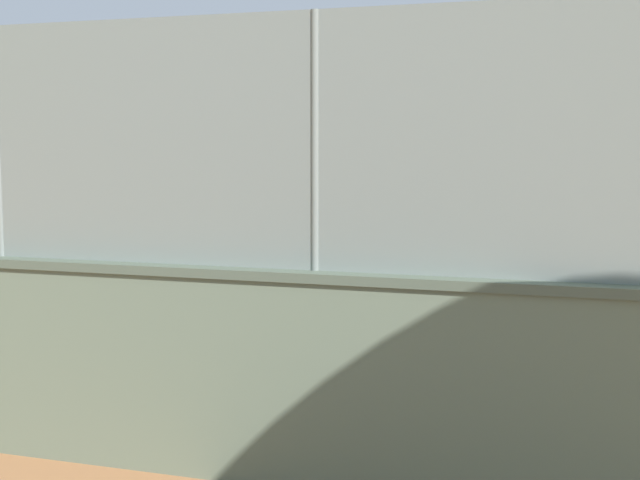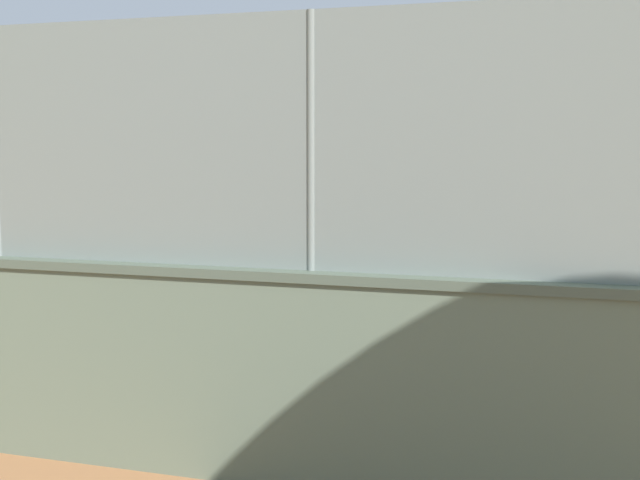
# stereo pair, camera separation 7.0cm
# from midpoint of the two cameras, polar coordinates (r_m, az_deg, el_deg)

# --- Properties ---
(ground_plane) EXTENTS (260.00, 260.00, 0.00)m
(ground_plane) POSITION_cam_midpoint_polar(r_m,az_deg,el_deg) (18.23, 6.34, -2.89)
(ground_plane) COLOR #A36B42
(perimeter_wall) EXTENTS (31.40, 1.52, 1.83)m
(perimeter_wall) POSITION_cam_midpoint_polar(r_m,az_deg,el_deg) (8.81, -19.78, -6.86)
(perimeter_wall) COLOR slate
(perimeter_wall) RESTS_ON ground_plane
(player_near_wall_returning) EXTENTS (0.87, 1.07, 1.68)m
(player_near_wall_returning) POSITION_cam_midpoint_polar(r_m,az_deg,el_deg) (19.16, 3.05, 0.57)
(player_near_wall_returning) COLOR #B2B2B2
(player_near_wall_returning) RESTS_ON ground_plane
(player_baseline_waiting) EXTENTS (0.99, 0.68, 1.69)m
(player_baseline_waiting) POSITION_cam_midpoint_polar(r_m,az_deg,el_deg) (17.60, -5.59, 0.08)
(player_baseline_waiting) COLOR navy
(player_baseline_waiting) RESTS_ON ground_plane
(sports_ball) EXTENTS (0.17, 0.17, 0.17)m
(sports_ball) POSITION_cam_midpoint_polar(r_m,az_deg,el_deg) (18.46, 5.42, 0.29)
(sports_ball) COLOR orange
(spare_ball_by_wall) EXTENTS (0.18, 0.18, 0.18)m
(spare_ball_by_wall) POSITION_cam_midpoint_polar(r_m,az_deg,el_deg) (10.36, -14.47, -9.51)
(spare_ball_by_wall) COLOR orange
(spare_ball_by_wall) RESTS_ON ground_plane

